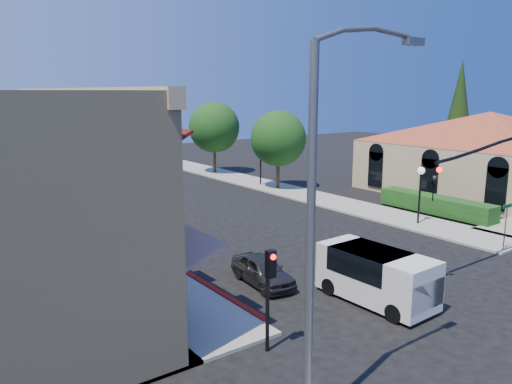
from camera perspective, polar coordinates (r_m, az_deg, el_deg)
ground at (r=20.99m, az=22.00°, el=-11.77°), size 120.00×120.00×0.00m
sidewalk_left at (r=38.52m, az=-23.41°, el=-1.38°), size 3.50×50.00×0.12m
sidewalk_right at (r=45.49m, az=-1.48°, el=1.41°), size 3.50×50.00×0.12m
curb_red_strip at (r=21.88m, az=-6.92°, el=-10.02°), size 0.25×10.00×0.06m
mission_building at (r=44.42m, az=24.94°, el=4.91°), size 30.12×30.12×6.40m
hedge at (r=35.03m, az=19.76°, el=-2.41°), size 1.40×8.00×1.10m
conifer_far at (r=52.72m, az=22.20°, el=8.84°), size 3.20×3.20×11.00m
street_tree_a at (r=40.99m, az=2.56°, el=6.13°), size 4.56×4.56×6.48m
street_tree_b at (r=49.14m, az=-4.81°, el=7.39°), size 4.94×4.94×7.02m
signal_mast_arm at (r=25.57m, az=26.84°, el=1.46°), size 8.01×0.39×6.00m
secondary_signal at (r=15.32m, az=1.54°, el=-10.22°), size 0.28×0.42×3.32m
cobra_streetlight at (r=11.24m, az=7.62°, el=-2.57°), size 3.60×0.25×9.31m
street_name_sign at (r=27.78m, az=26.67°, el=-2.86°), size 0.80×0.06×2.50m
lamppost_left_near at (r=20.34m, az=-11.04°, el=-3.70°), size 0.44×0.44×3.57m
lamppost_left_far at (r=33.31m, az=-21.40°, el=1.59°), size 0.44×0.44×3.57m
lamppost_right_near at (r=31.35m, az=18.29°, el=1.23°), size 0.44×0.44×3.57m
lamppost_right_far at (r=42.54m, az=0.53°, el=4.35°), size 0.44×0.44×3.57m
white_van at (r=19.79m, az=13.69°, el=-9.02°), size 2.13×4.61×2.02m
parked_car_a at (r=21.16m, az=0.76°, el=-8.93°), size 1.80×3.71×1.22m
parked_car_b at (r=26.23m, az=-11.00°, el=-5.19°), size 1.25×3.46×1.13m
parked_car_c at (r=34.87m, az=-15.31°, el=-1.27°), size 1.85×3.92×1.11m
parked_car_d at (r=43.77m, az=-21.72°, el=1.01°), size 2.63×5.03×1.35m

